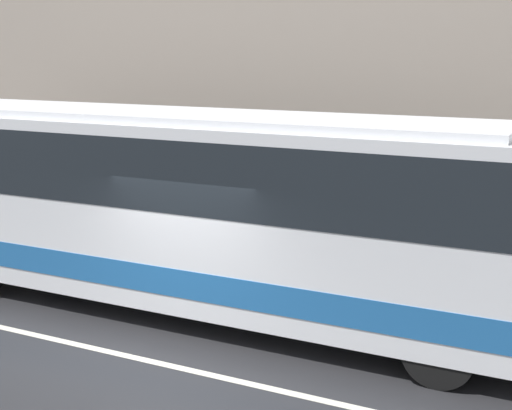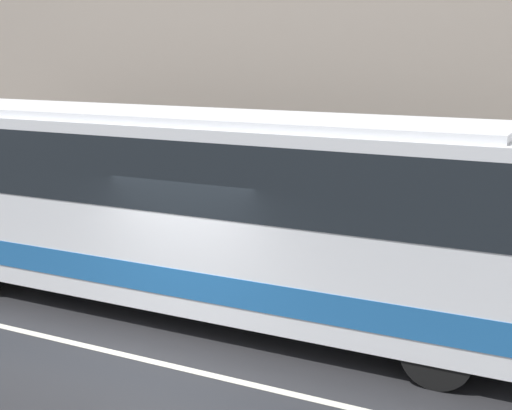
{
  "view_description": "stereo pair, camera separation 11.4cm",
  "coord_description": "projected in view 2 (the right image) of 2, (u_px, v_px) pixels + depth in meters",
  "views": [
    {
      "loc": [
        5.62,
        -7.94,
        4.44
      ],
      "look_at": [
        0.65,
        2.14,
        1.97
      ],
      "focal_mm": 50.0,
      "sensor_mm": 36.0,
      "label": 1
    },
    {
      "loc": [
        5.72,
        -7.89,
        4.44
      ],
      "look_at": [
        0.65,
        2.14,
        1.97
      ],
      "focal_mm": 50.0,
      "sensor_mm": 36.0,
      "label": 2
    }
  ],
  "objects": [
    {
      "name": "ground_plane",
      "position": [
        150.0,
        361.0,
        10.35
      ],
      "size": [
        60.0,
        60.0,
        0.0
      ],
      "primitive_type": "plane",
      "color": "#262628"
    },
    {
      "name": "sidewalk",
      "position": [
        292.0,
        263.0,
        14.78
      ],
      "size": [
        60.0,
        2.21,
        0.16
      ],
      "color": "#A09E99",
      "rests_on": "ground_plane"
    },
    {
      "name": "building_facade",
      "position": [
        319.0,
        35.0,
        14.87
      ],
      "size": [
        60.0,
        0.35,
        9.8
      ],
      "color": "gray",
      "rests_on": "ground_plane"
    },
    {
      "name": "lane_stripe",
      "position": [
        150.0,
        361.0,
        10.35
      ],
      "size": [
        54.0,
        0.14,
        0.01
      ],
      "color": "beige",
      "rests_on": "ground_plane"
    },
    {
      "name": "transit_bus",
      "position": [
        186.0,
        200.0,
        12.11
      ],
      "size": [
        12.4,
        2.49,
        3.41
      ],
      "color": "silver",
      "rests_on": "ground_plane"
    },
    {
      "name": "pedestrian_waiting",
      "position": [
        91.0,
        207.0,
        16.22
      ],
      "size": [
        0.36,
        0.36,
        1.62
      ],
      "color": "maroon",
      "rests_on": "sidewalk"
    }
  ]
}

